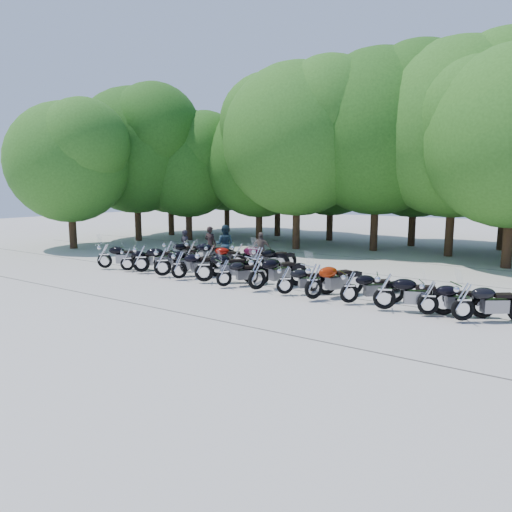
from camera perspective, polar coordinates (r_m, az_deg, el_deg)
The scene contains 37 objects.
ground at distance 16.14m, azimuth -2.95°, elevation -4.53°, with size 90.00×90.00×0.00m, color #A7A197.
tree_0 at distance 35.67m, azimuth -10.75°, elevation 11.35°, with size 7.50×7.50×9.21m.
tree_1 at distance 32.08m, azimuth -8.53°, elevation 11.03°, with size 6.97×6.97×8.55m.
tree_2 at distance 30.45m, azimuth 0.39°, elevation 11.72°, with size 7.31×7.31×8.97m.
tree_3 at distance 27.27m, azimuth 5.19°, elevation 14.18°, with size 8.70×8.70×10.67m.
tree_4 at distance 27.35m, azimuth 14.98°, elevation 14.57°, with size 9.13×9.13×11.20m.
tree_5 at distance 26.43m, azimuth 23.72°, elevation 14.23°, with size 9.04×9.04×11.10m.
tree_9 at distance 37.95m, azimuth -3.72°, elevation 11.41°, with size 7.59×7.59×9.32m.
tree_10 at distance 34.52m, azimuth 2.75°, elevation 11.92°, with size 7.78×7.78×9.55m.
tree_11 at distance 31.93m, azimuth 9.38°, elevation 11.80°, with size 7.56×7.56×9.28m.
tree_12 at distance 30.13m, azimuth 19.34°, elevation 12.07°, with size 7.88×7.88×9.67m.
tree_13 at distance 30.32m, azimuth 29.04°, elevation 12.05°, with size 8.31×8.31×10.20m.
tree_16 at distance 29.38m, azimuth -22.38°, elevation 10.71°, with size 6.97×6.97×8.55m.
tree_17 at distance 32.42m, azimuth -14.85°, elevation 12.55°, with size 8.31×8.31×10.20m.
motorcycle_0 at distance 21.46m, azimuth -18.42°, elevation 0.14°, with size 0.72×2.36×1.33m, color black, non-canonical shape.
motorcycle_1 at distance 20.63m, azimuth -15.82°, elevation -0.32°, with size 0.62×2.05×1.16m, color black, non-canonical shape.
motorcycle_2 at distance 20.01m, azimuth -14.18°, elevation -0.20°, with size 0.75×2.45×1.38m, color black, non-canonical shape.
motorcycle_3 at distance 18.95m, azimuth -11.63°, elevation -0.59°, with size 0.75×2.45×1.39m, color black, non-canonical shape.
motorcycle_4 at distance 18.30m, azimuth -9.59°, elevation -0.99°, with size 0.70×2.30×1.30m, color black, non-canonical shape.
motorcycle_5 at distance 17.52m, azimuth -6.52°, elevation -1.13°, with size 0.77×2.54×1.44m, color black, non-canonical shape.
motorcycle_6 at distance 16.70m, azimuth -4.02°, elevation -2.02°, with size 0.64×2.10×1.19m, color black, non-canonical shape.
motorcycle_7 at distance 16.08m, azimuth 0.12°, elevation -1.97°, with size 0.77×2.53×1.43m, color black, non-canonical shape.
motorcycle_8 at distance 15.52m, azimuth 3.64°, elevation -2.89°, with size 0.62×2.04×1.16m, color black, non-canonical shape.
motorcycle_9 at distance 14.86m, azimuth 7.23°, elevation -3.02°, with size 0.74×2.44×1.38m, color #912005, non-canonical shape.
motorcycle_10 at distance 14.59m, azimuth 11.60°, elevation -3.72°, with size 0.64×2.12×1.20m, color black, non-canonical shape.
motorcycle_11 at distance 14.07m, azimuth 15.79°, elevation -4.11°, with size 0.70×2.30×1.30m, color black, non-canonical shape.
motorcycle_12 at distance 13.91m, azimuth 20.76°, elevation -4.75°, with size 0.64×2.09×1.18m, color black, non-canonical shape.
motorcycle_13 at distance 13.62m, azimuth 24.50°, elevation -5.07°, with size 0.68×2.23×1.26m, color black, non-canonical shape.
motorcycle_14 at distance 22.29m, azimuth -10.86°, elevation 0.61°, with size 0.67×2.20×1.24m, color black, non-canonical shape.
motorcycle_15 at distance 21.54m, azimuth -8.05°, elevation 0.57°, with size 0.74×2.42×1.37m, color black, non-canonical shape.
motorcycle_16 at distance 20.72m, azimuth -5.68°, elevation 0.12°, with size 0.67×2.19×1.24m, color #810B04, non-canonical shape.
motorcycle_17 at distance 19.79m, azimuth -2.25°, elevation 0.04°, with size 0.77×2.54×1.44m, color #3D081C, non-canonical shape.
motorcycle_18 at distance 19.12m, azimuth 0.26°, elevation -0.40°, with size 0.72×2.37×1.34m, color black, non-canonical shape.
rider_0 at distance 22.80m, azimuth -8.82°, elevation 1.28°, with size 0.58×0.38×1.59m, color black.
rider_1 at distance 22.00m, azimuth -3.93°, elevation 1.48°, with size 0.91×0.71×1.88m, color #1F3641.
rider_2 at distance 21.30m, azimuth 0.64°, elevation 0.87°, with size 0.93×0.39×1.59m, color brown.
rider_3 at distance 22.79m, azimuth -5.73°, elevation 1.53°, with size 0.64×0.42×1.74m, color black.
Camera 1 is at (9.35, -12.63, 3.68)m, focal length 32.00 mm.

